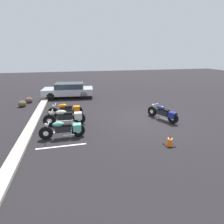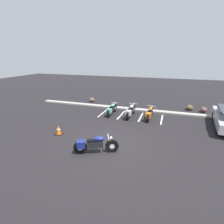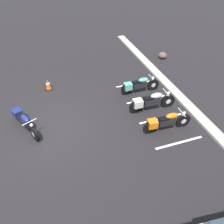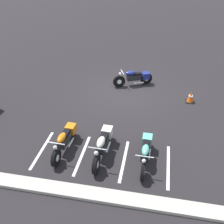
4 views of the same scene
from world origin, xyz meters
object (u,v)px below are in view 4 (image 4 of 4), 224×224
Objects in this scene: traffic_cone at (191,97)px; motorcycle_navy_featured at (135,77)px; parked_bike_0 at (146,151)px; parked_bike_1 at (103,144)px; parked_bike_2 at (65,139)px.

motorcycle_navy_featured is at bearing -23.61° from traffic_cone.
parked_bike_0 is 4.75m from traffic_cone.
traffic_cone is (-2.81, 1.23, -0.18)m from motorcycle_navy_featured.
parked_bike_1 is at bearing -91.72° from parked_bike_0.
parked_bike_2 is (1.92, 5.54, -0.00)m from motorcycle_navy_featured.
parked_bike_0 is 0.92× the size of parked_bike_1.
motorcycle_navy_featured reaches higher than parked_bike_0.
traffic_cone is (-1.79, -4.40, -0.17)m from parked_bike_0.
parked_bike_1 is 3.93× the size of traffic_cone.
parked_bike_2 is at bearing 46.64° from motorcycle_navy_featured.
motorcycle_navy_featured is 5.86m from parked_bike_2.
parked_bike_1 is at bearing 60.58° from motorcycle_navy_featured.
parked_bike_1 is 1.07× the size of parked_bike_2.
parked_bike_1 reaches higher than parked_bike_0.
parked_bike_0 is (-1.01, 5.62, -0.01)m from motorcycle_navy_featured.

